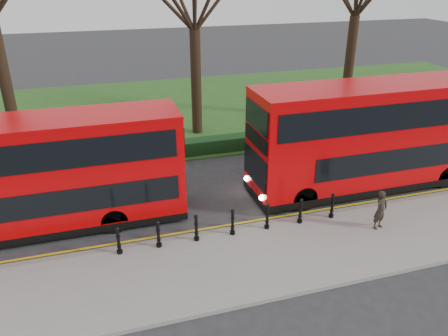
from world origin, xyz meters
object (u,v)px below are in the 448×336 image
object	(u,v)px
bus_lead	(32,177)
bus_rear	(381,136)
bollard_row	(233,222)
pedestrian	(381,210)

from	to	relation	value
bus_lead	bus_rear	xyz separation A→B (m)	(14.45, -0.47, 0.19)
bollard_row	pedestrian	bearing A→B (deg)	-12.38
bollard_row	pedestrian	world-z (taller)	pedestrian
bollard_row	bus_lead	xyz separation A→B (m)	(-6.82, 2.73, 1.54)
bus_rear	pedestrian	bearing A→B (deg)	-122.41
bus_lead	pedestrian	size ratio (longest dim) A/B	7.06
bus_lead	bus_rear	world-z (taller)	bus_rear
bus_rear	pedestrian	world-z (taller)	bus_rear
bus_rear	pedestrian	xyz separation A→B (m)	(-2.20, -3.46, -1.46)
pedestrian	bollard_row	bearing A→B (deg)	148.34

